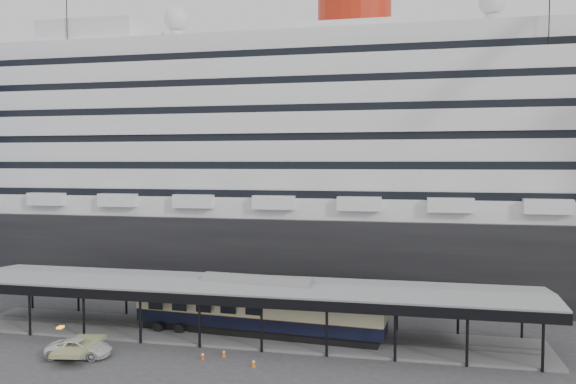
# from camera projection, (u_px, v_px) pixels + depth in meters

# --- Properties ---
(ground) EXTENTS (200.00, 200.00, 0.00)m
(ground) POSITION_uv_depth(u_px,v_px,m) (227.00, 353.00, 49.14)
(ground) COLOR #353537
(ground) RESTS_ON ground
(cruise_ship) EXTENTS (130.00, 30.00, 43.90)m
(cruise_ship) POSITION_uv_depth(u_px,v_px,m) (297.00, 151.00, 79.43)
(cruise_ship) COLOR black
(cruise_ship) RESTS_ON ground
(platform_canopy) EXTENTS (56.00, 9.18, 5.30)m
(platform_canopy) POSITION_uv_depth(u_px,v_px,m) (243.00, 312.00, 53.90)
(platform_canopy) COLOR slate
(platform_canopy) RESTS_ON ground
(port_truck) EXTENTS (5.77, 3.26, 1.52)m
(port_truck) POSITION_uv_depth(u_px,v_px,m) (79.00, 348.00, 48.08)
(port_truck) COLOR silver
(port_truck) RESTS_ON ground
(pullman_carriage) EXTENTS (24.59, 5.21, 23.97)m
(pullman_carriage) POSITION_uv_depth(u_px,v_px,m) (258.00, 307.00, 53.58)
(pullman_carriage) COLOR black
(pullman_carriage) RESTS_ON ground
(traffic_cone_left) EXTENTS (0.46, 0.46, 0.69)m
(traffic_cone_left) POSITION_uv_depth(u_px,v_px,m) (203.00, 355.00, 47.51)
(traffic_cone_left) COLOR #EE3F0D
(traffic_cone_left) RESTS_ON ground
(traffic_cone_mid) EXTENTS (0.41, 0.41, 0.72)m
(traffic_cone_mid) POSITION_uv_depth(u_px,v_px,m) (254.00, 363.00, 45.75)
(traffic_cone_mid) COLOR #F25D0D
(traffic_cone_mid) RESTS_ON ground
(traffic_cone_right) EXTENTS (0.44, 0.44, 0.67)m
(traffic_cone_right) POSITION_uv_depth(u_px,v_px,m) (224.00, 353.00, 48.20)
(traffic_cone_right) COLOR #F95B0D
(traffic_cone_right) RESTS_ON ground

